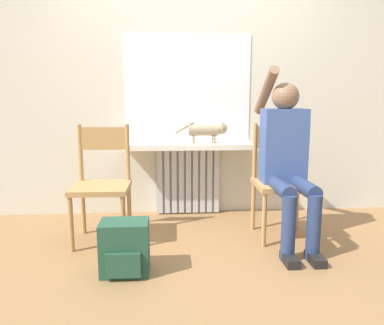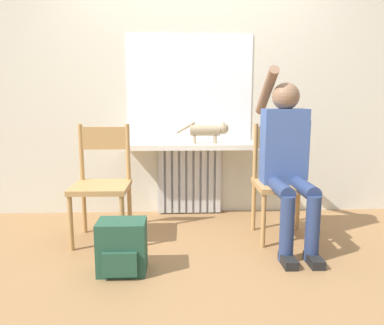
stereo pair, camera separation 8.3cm
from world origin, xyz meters
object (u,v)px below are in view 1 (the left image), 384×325
Objects in this scene: chair_right at (281,180)px; cat at (208,130)px; backpack at (125,248)px; person at (287,155)px; chair_left at (102,182)px.

cat is (-0.54, 0.54, 0.36)m from chair_right.
chair_right reaches higher than backpack.
backpack is (-1.21, -0.49, -0.53)m from person.
person reaches higher than chair_right.
chair_left is 1.11m from cat.
cat is (0.90, 0.54, 0.36)m from chair_left.
person is (0.00, -0.12, 0.22)m from chair_right.
backpack is at bearing -120.08° from cat.
chair_right is (1.44, 0.00, 0.00)m from chair_left.
cat is 1.48m from backpack.
backpack is (0.24, -0.61, -0.30)m from chair_left.
person is 1.40m from backpack.
chair_left is 1.46m from person.
chair_right is 0.67× the size of person.
chair_right is 1.87× the size of cat.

